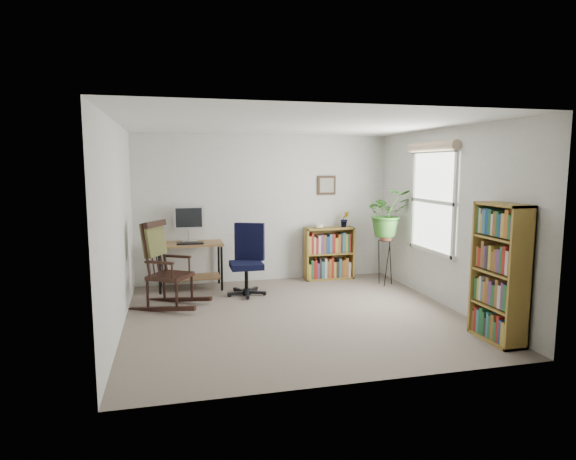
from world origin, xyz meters
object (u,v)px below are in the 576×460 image
object	(u,v)px
desk	(190,266)
low_bookshelf	(329,253)
office_chair	(246,259)
rocking_chair	(170,264)
tall_bookshelf	(500,273)

from	to	relation	value
desk	low_bookshelf	bearing A→B (deg)	3.00
office_chair	rocking_chair	xyz separation A→B (m)	(-1.09, -0.38, 0.06)
office_chair	rocking_chair	size ratio (longest dim) A/B	0.90
tall_bookshelf	office_chair	bearing A→B (deg)	133.56
office_chair	rocking_chair	bearing A→B (deg)	-138.15
low_bookshelf	office_chair	bearing A→B (deg)	-155.28
desk	low_bookshelf	size ratio (longest dim) A/B	1.14
office_chair	low_bookshelf	bearing A→B (deg)	47.51
desk	low_bookshelf	distance (m)	2.30
desk	low_bookshelf	xyz separation A→B (m)	(2.29, 0.12, 0.08)
office_chair	tall_bookshelf	bearing A→B (deg)	-23.65
tall_bookshelf	rocking_chair	bearing A→B (deg)	148.49
office_chair	tall_bookshelf	distance (m)	3.45
office_chair	low_bookshelf	world-z (taller)	office_chair
office_chair	low_bookshelf	xyz separation A→B (m)	(1.51, 0.69, -0.10)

